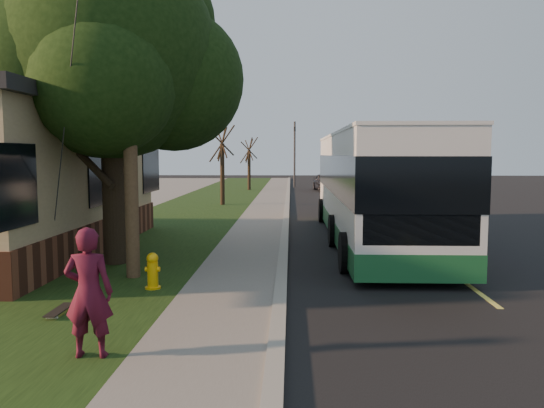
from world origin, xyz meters
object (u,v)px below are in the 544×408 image
(traffic_signal, at_px, (295,150))
(transit_bus, at_px, (373,184))
(skateboard_main, at_px, (60,310))
(skateboarder, at_px, (89,292))
(bare_tree_far, at_px, (249,165))
(leafy_tree, at_px, (113,57))
(dumpster, at_px, (12,218))
(distant_car, at_px, (326,182))
(bare_tree_near, at_px, (222,166))
(fire_hydrant, at_px, (153,271))
(utility_pole, at_px, (128,68))

(traffic_signal, relative_size, transit_bus, 0.43)
(traffic_signal, relative_size, skateboard_main, 6.60)
(skateboarder, bearing_deg, bare_tree_far, -93.43)
(leafy_tree, bearing_deg, skateboarder, -75.10)
(traffic_signal, bearing_deg, transit_bus, -85.16)
(traffic_signal, bearing_deg, skateboard_main, -96.79)
(dumpster, xyz_separation_m, distant_car, (12.35, 22.79, 0.07))
(bare_tree_far, bearing_deg, leafy_tree, -92.45)
(traffic_signal, height_order, skateboarder, traffic_signal)
(transit_bus, relative_size, skateboard_main, 15.31)
(skateboarder, distance_m, dumpster, 12.99)
(distant_car, bearing_deg, transit_bus, -97.96)
(traffic_signal, xyz_separation_m, distant_car, (2.41, -3.86, -2.49))
(skateboarder, relative_size, dumpster, 1.13)
(bare_tree_near, distance_m, skateboard_main, 19.85)
(distant_car, bearing_deg, skateboarder, -106.86)
(bare_tree_far, height_order, skateboard_main, bare_tree_far)
(skateboarder, bearing_deg, dumpster, -62.00)
(skateboard_main, height_order, dumpster, dumpster)
(bare_tree_near, relative_size, transit_bus, 0.34)
(dumpster, distance_m, distant_car, 25.92)
(fire_hydrant, xyz_separation_m, distant_car, (5.51, 30.14, 0.24))
(utility_pole, distance_m, skateboard_main, 5.29)
(bare_tree_near, height_order, distant_car, bare_tree_near)
(leafy_tree, bearing_deg, dumpster, 138.24)
(fire_hydrant, distance_m, traffic_signal, 34.25)
(bare_tree_near, xyz_separation_m, skateboarder, (1.00, -21.63, -1.20))
(leafy_tree, height_order, skateboarder, leafy_tree)
(fire_hydrant, distance_m, skateboarder, 3.67)
(traffic_signal, relative_size, dumpster, 3.52)
(utility_pole, xyz_separation_m, skateboarder, (0.81, -4.62, -3.68))
(skateboarder, bearing_deg, fire_hydrant, -92.71)
(leafy_tree, xyz_separation_m, skateboarder, (1.67, -6.28, -4.21))
(fire_hydrant, relative_size, bare_tree_near, 0.17)
(bare_tree_near, xyz_separation_m, transit_bus, (6.33, -11.49, -0.31))
(bare_tree_near, bearing_deg, transit_bus, -61.16)
(fire_hydrant, height_order, bare_tree_near, bare_tree_near)
(bare_tree_near, distance_m, bare_tree_far, 12.01)
(skateboarder, xyz_separation_m, skateboard_main, (-1.26, 1.88, -0.82))
(utility_pole, distance_m, transit_bus, 8.71)
(fire_hydrant, xyz_separation_m, bare_tree_far, (-0.40, 30.00, 1.57))
(transit_bus, xyz_separation_m, skateboarder, (-5.33, -10.14, -0.89))
(skateboard_main, bearing_deg, utility_pole, 80.62)
(skateboard_main, bearing_deg, transit_bus, 51.44)
(transit_bus, bearing_deg, utility_pole, -138.01)
(fire_hydrant, distance_m, bare_tree_far, 30.04)
(skateboarder, distance_m, skateboard_main, 2.41)
(utility_pole, height_order, skateboarder, utility_pole)
(bare_tree_near, height_order, transit_bus, bare_tree_near)
(leafy_tree, distance_m, bare_tree_near, 15.66)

